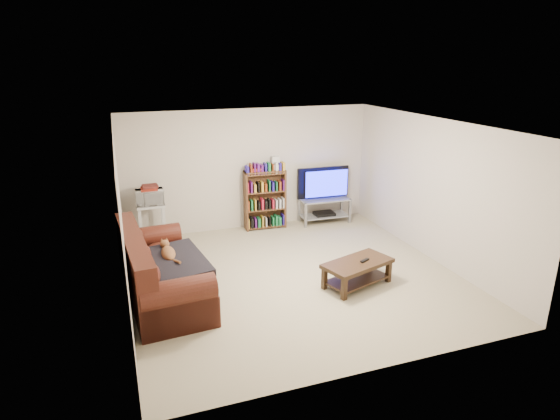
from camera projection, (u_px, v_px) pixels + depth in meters
name	position (u px, v px, depth m)	size (l,w,h in m)	color
floor	(294.00, 276.00, 7.46)	(5.00, 5.00, 0.00)	#BCB08C
ceiling	(296.00, 125.00, 6.72)	(5.00, 5.00, 0.00)	white
wall_back	(250.00, 169.00, 9.33)	(5.00, 5.00, 0.00)	beige
wall_front	(382.00, 272.00, 4.85)	(5.00, 5.00, 0.00)	beige
wall_left	(122.00, 223.00, 6.30)	(5.00, 5.00, 0.00)	beige
wall_right	(433.00, 190.00, 7.88)	(5.00, 5.00, 0.00)	beige
sofa	(157.00, 276.00, 6.71)	(1.18, 2.38, 0.99)	#491C12
blanket	(172.00, 263.00, 6.58)	(0.89, 1.15, 0.10)	black
cat	(168.00, 253.00, 6.74)	(0.25, 0.63, 0.19)	brown
coffee_table	(357.00, 269.00, 7.09)	(1.19, 0.84, 0.39)	#311F11
remote	(365.00, 260.00, 7.07)	(0.18, 0.05, 0.02)	black
tv_stand	(324.00, 206.00, 9.82)	(1.06, 0.51, 0.52)	#999EA3
television	(325.00, 183.00, 9.66)	(1.12, 0.15, 0.65)	black
dvd_player	(324.00, 213.00, 9.87)	(0.42, 0.29, 0.06)	black
bookshelf	(265.00, 199.00, 9.40)	(0.84, 0.30, 1.20)	#4F301B
shelf_clutter	(269.00, 165.00, 9.22)	(0.61, 0.20, 0.28)	silver
microwave_stand	(152.00, 219.00, 8.56)	(0.49, 0.36, 0.79)	silver
microwave	(150.00, 197.00, 8.43)	(0.49, 0.33, 0.27)	silver
game_boxes	(149.00, 189.00, 8.38)	(0.29, 0.25, 0.05)	maroon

